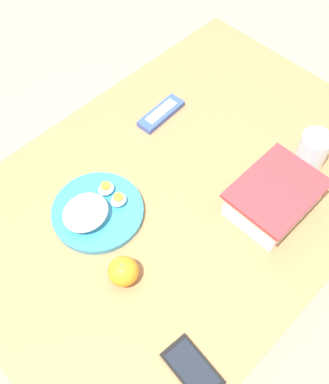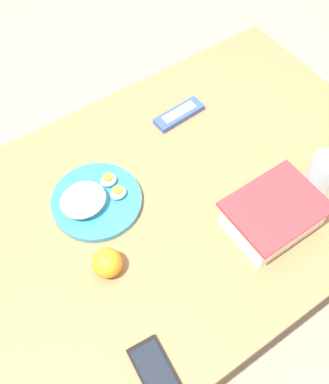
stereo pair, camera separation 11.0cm
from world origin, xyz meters
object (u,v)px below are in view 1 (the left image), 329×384
Objects in this scene: food_container at (274,199)px; cell_phone at (192,369)px; drinking_glass at (312,151)px; candy_bar at (161,114)px; rice_plate at (94,211)px; orange_fruit at (123,271)px.

cell_phone is at bearing 16.33° from food_container.
cell_phone is 0.61m from drinking_glass.
food_container is at bearing 86.71° from candy_bar.
food_container is 0.18m from drinking_glass.
drinking_glass is (-0.15, 0.39, 0.04)m from candy_bar.
drinking_glass is at bearing 151.30° from rice_plate.
candy_bar is 0.69m from cell_phone.
orange_fruit is 0.57m from drinking_glass.
food_container reaches higher than rice_plate.
rice_plate is at bearing 18.91° from candy_bar.
cell_phone is at bearing 50.30° from candy_bar.
rice_plate is at bearing -102.94° from cell_phone.
food_container is 3.16× the size of orange_fruit.
orange_fruit reaches higher than candy_bar.
food_container is 0.40m from orange_fruit.
candy_bar is 0.42m from drinking_glass.
candy_bar is at bearing -68.51° from drinking_glass.
drinking_glass is at bearing -174.89° from food_container.
food_container is at bearing -163.67° from cell_phone.
candy_bar is at bearing -161.09° from rice_plate.
food_container is at bearing 162.42° from orange_fruit.
candy_bar is (-0.02, -0.41, -0.03)m from food_container.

